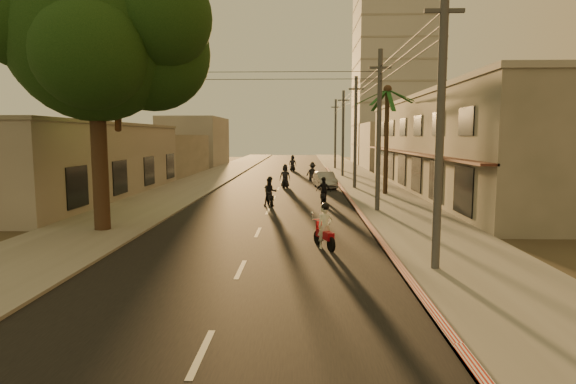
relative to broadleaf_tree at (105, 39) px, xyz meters
name	(u,v)px	position (x,y,z in m)	size (l,w,h in m)	color
ground	(253,243)	(6.61, -2.14, -8.48)	(160.00, 160.00, 0.00)	#383023
road	(278,189)	(6.61, 17.86, -8.47)	(10.00, 140.00, 0.02)	black
sidewalk_right	(371,188)	(14.11, 17.86, -8.42)	(5.00, 140.00, 0.12)	slate
sidewalk_left	(187,188)	(-0.89, 17.86, -8.42)	(5.00, 140.00, 0.12)	slate
curb_stripe	(346,195)	(11.71, 12.86, -8.38)	(0.20, 60.00, 0.20)	red
shophouse_row	(461,144)	(20.57, 15.86, -4.83)	(8.80, 34.20, 7.30)	gray
left_building	(74,160)	(-7.37, 11.86, -5.88)	(8.20, 24.20, 5.20)	#9A948B
distant_tower	(395,72)	(22.61, 53.86, 5.52)	(12.10, 12.10, 28.00)	#B7B5B2
broadleaf_tree	(105,39)	(0.00, 0.00, 0.00)	(9.60, 8.70, 12.10)	black
palm_tree	(387,96)	(14.61, 13.86, -1.33)	(5.00, 5.00, 8.20)	black
utility_poles	(356,108)	(12.81, 17.86, -1.94)	(1.20, 48.26, 9.00)	#38383A
filler_right	(394,146)	(20.61, 42.86, -5.48)	(8.00, 14.00, 6.00)	#9A948B
filler_left_near	(159,155)	(-7.39, 31.86, -6.28)	(8.00, 14.00, 4.40)	#9A948B
filler_left_far	(195,141)	(-7.39, 49.86, -4.98)	(8.00, 14.00, 7.00)	#9A948B
scooter_red	(325,228)	(9.45, -3.09, -7.68)	(0.99, 1.72, 1.78)	black
scooter_mid_a	(270,192)	(6.59, 8.17, -7.64)	(1.13, 1.83, 1.83)	black
scooter_mid_b	(323,191)	(9.92, 9.30, -7.70)	(1.08, 1.74, 1.72)	black
scooter_far_a	(285,177)	(7.12, 18.75, -7.60)	(0.98, 1.99, 1.96)	black
scooter_far_b	(312,173)	(9.50, 23.60, -7.61)	(1.46, 1.89, 1.90)	black
parked_car	(325,180)	(10.43, 18.53, -7.81)	(1.97, 4.22, 1.34)	gray
scooter_far_c	(293,164)	(7.34, 37.87, -7.59)	(1.11, 1.99, 1.98)	black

